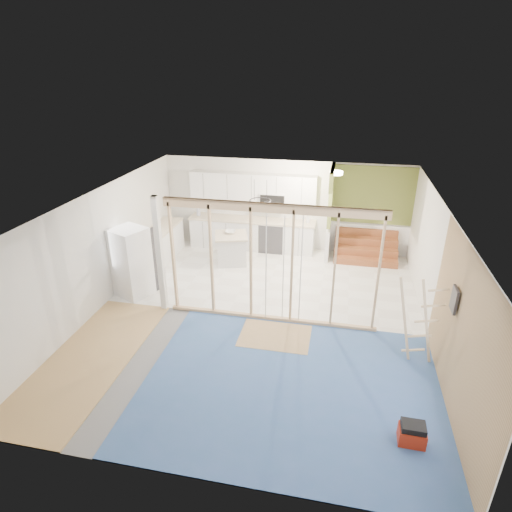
% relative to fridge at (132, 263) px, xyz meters
% --- Properties ---
extents(room, '(7.01, 8.01, 2.61)m').
position_rel_fridge_xyz_m(room, '(3.03, -0.45, 0.47)').
color(room, slate).
rests_on(room, ground).
extents(floor_overlays, '(7.00, 8.00, 0.03)m').
position_rel_fridge_xyz_m(floor_overlays, '(3.10, -0.39, -0.82)').
color(floor_overlays, white).
rests_on(floor_overlays, room).
extents(stud_frame, '(4.66, 0.14, 2.60)m').
position_rel_fridge_xyz_m(stud_frame, '(2.81, -0.45, 0.75)').
color(stud_frame, tan).
rests_on(stud_frame, room).
extents(base_cabinets, '(4.45, 2.24, 0.93)m').
position_rel_fridge_xyz_m(base_cabinets, '(1.42, 2.91, -0.36)').
color(base_cabinets, white).
rests_on(base_cabinets, room).
extents(upper_cabinets, '(3.60, 0.41, 0.85)m').
position_rel_fridge_xyz_m(upper_cabinets, '(2.19, 3.37, 0.99)').
color(upper_cabinets, white).
rests_on(upper_cabinets, room).
extents(green_partition, '(2.25, 1.51, 2.60)m').
position_rel_fridge_xyz_m(green_partition, '(5.07, 3.21, 0.12)').
color(green_partition, olive).
rests_on(green_partition, room).
extents(pot_rack, '(0.52, 0.52, 0.72)m').
position_rel_fridge_xyz_m(pot_rack, '(2.72, 1.44, 1.17)').
color(pot_rack, black).
rests_on(pot_rack, room).
extents(sheathing_panel, '(0.02, 4.00, 2.60)m').
position_rel_fridge_xyz_m(sheathing_panel, '(6.51, -2.45, 0.47)').
color(sheathing_panel, tan).
rests_on(sheathing_panel, room).
extents(electrical_panel, '(0.04, 0.30, 0.40)m').
position_rel_fridge_xyz_m(electrical_panel, '(6.46, -1.85, 0.82)').
color(electrical_panel, '#3A393E').
rests_on(electrical_panel, room).
extents(ceiling_light, '(0.32, 0.32, 0.08)m').
position_rel_fridge_xyz_m(ceiling_light, '(4.43, 2.55, 1.71)').
color(ceiling_light, '#FFEABF').
rests_on(ceiling_light, room).
extents(fridge, '(0.96, 0.92, 1.66)m').
position_rel_fridge_xyz_m(fridge, '(0.00, 0.00, 0.00)').
color(fridge, white).
rests_on(fridge, room).
extents(island, '(1.06, 1.06, 0.83)m').
position_rel_fridge_xyz_m(island, '(1.79, 2.16, -0.41)').
color(island, silver).
rests_on(island, room).
extents(bowl, '(0.32, 0.32, 0.07)m').
position_rel_fridge_xyz_m(bowl, '(1.74, 2.28, 0.04)').
color(bowl, silver).
rests_on(bowl, island).
extents(soap_bottle_a, '(0.13, 0.13, 0.32)m').
position_rel_fridge_xyz_m(soap_bottle_a, '(0.53, 3.23, 0.26)').
color(soap_bottle_a, '#B2B4C6').
rests_on(soap_bottle_a, base_cabinets).
extents(soap_bottle_b, '(0.11, 0.11, 0.21)m').
position_rel_fridge_xyz_m(soap_bottle_b, '(3.73, 3.30, 0.21)').
color(soap_bottle_b, silver).
rests_on(soap_bottle_b, base_cabinets).
extents(toolbox, '(0.38, 0.29, 0.36)m').
position_rel_fridge_xyz_m(toolbox, '(5.87, -3.26, -0.66)').
color(toolbox, '#99220E').
rests_on(toolbox, room).
extents(ladder, '(0.89, 0.04, 1.66)m').
position_rel_fridge_xyz_m(ladder, '(6.12, -1.28, 0.02)').
color(ladder, tan).
rests_on(ladder, room).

